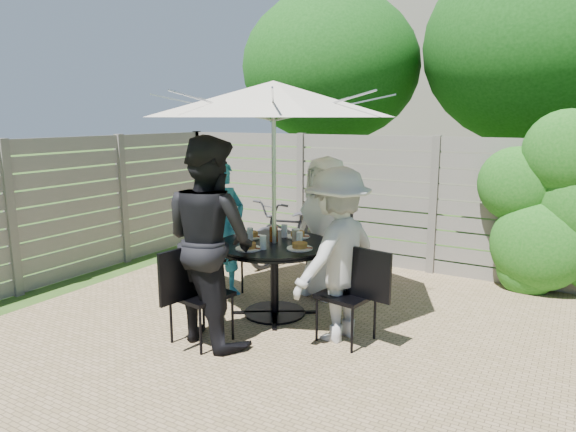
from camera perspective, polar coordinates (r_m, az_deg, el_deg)
The scene contains 22 objects.
backyard_envelope at distance 14.12m, azimuth 24.31°, elevation 12.14°, with size 60.00×60.00×5.00m.
patio_table at distance 5.41m, azimuth -1.52°, elevation -5.48°, with size 1.46×1.46×0.80m.
umbrella at distance 5.19m, azimuth -1.62°, elevation 12.85°, with size 3.03×3.03×2.44m.
chair_back at distance 6.17m, azimuth 4.90°, elevation -5.90°, with size 0.53×0.74×1.00m.
person_back at distance 5.93m, azimuth 4.17°, elevation -1.32°, with size 0.81×0.53×1.65m, color white.
chair_left at distance 6.18m, azimuth -7.85°, elevation -6.03°, with size 0.74×0.58×0.97m.
person_left at distance 5.95m, azimuth -7.17°, elevation -1.57°, with size 0.59×0.39×1.61m, color teal.
chair_front at distance 4.90m, azimuth -9.69°, elevation -10.71°, with size 0.52×0.72×0.96m.
person_front at distance 4.77m, azimuth -8.66°, elevation -2.73°, with size 0.94×0.73×1.93m, color black.
chair_right at distance 4.90m, azimuth 6.62°, elevation -10.74°, with size 0.71×0.52×0.94m.
person_right at distance 4.80m, azimuth 5.46°, elevation -4.36°, with size 1.06×0.61×1.65m, color #ADABA8.
plate_back at distance 5.59m, azimuth 1.09°, elevation -2.12°, with size 0.26×0.26×0.06m.
plate_left at distance 5.59m, azimuth -4.13°, elevation -2.14°, with size 0.26×0.26×0.06m.
plate_front at distance 5.10m, azimuth -4.42°, elevation -3.44°, with size 0.26×0.26×0.06m.
plate_right at distance 5.10m, azimuth 1.31°, elevation -3.41°, with size 0.26×0.26×0.06m.
glass_back at distance 5.58m, azimuth -0.40°, elevation -1.66°, with size 0.07×0.07×0.14m, color silver.
glass_left at distance 5.44m, azimuth -4.25°, elevation -2.02°, with size 0.07×0.07×0.14m, color silver.
glass_front at distance 5.08m, azimuth -2.79°, elevation -2.94°, with size 0.07×0.07×0.14m, color silver.
glass_right at distance 5.23m, azimuth 1.28°, elevation -2.54°, with size 0.07×0.07×0.14m, color silver.
syrup_jug at distance 5.40m, azimuth -1.61°, elevation -1.98°, with size 0.09×0.09×0.16m, color #59280C.
coffee_cup at distance 5.42m, azimuth 0.86°, elevation -2.16°, with size 0.08×0.08×0.12m, color #C6B293.
bicycle at distance 7.47m, azimuth 0.43°, elevation -1.51°, with size 0.63×1.79×0.94m, color #333338.
Camera 1 is at (1.71, -3.73, 2.09)m, focal length 32.00 mm.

